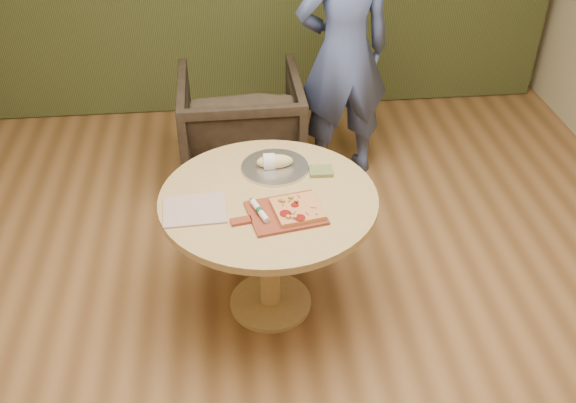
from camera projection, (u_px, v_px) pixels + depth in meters
The scene contains 11 objects.
room_shell at pixel (301, 124), 2.46m from camera, with size 5.04×6.04×2.84m.
pedestal_table at pixel (269, 218), 3.27m from camera, with size 1.10×1.10×0.75m.
pizza_paddle at pixel (284, 213), 3.06m from camera, with size 0.47×0.34×0.01m.
flatbread_pizza at pixel (297, 209), 3.06m from camera, with size 0.26×0.26×0.04m.
cutlery_roll at pixel (260, 211), 3.04m from camera, with size 0.09×0.19×0.03m.
newspaper at pixel (195, 210), 3.09m from camera, with size 0.30×0.25×0.01m, color silver.
serving_tray at pixel (275, 167), 3.39m from camera, with size 0.36×0.36×0.02m.
bread_roll at pixel (273, 161), 3.37m from camera, with size 0.19×0.09×0.09m.
green_packet at pixel (321, 171), 3.36m from camera, with size 0.12×0.10×0.02m, color #4E5F2B.
armchair at pixel (241, 122), 4.47m from camera, with size 0.83×0.77×0.85m, color black.
person_standing at pixel (344, 53), 4.24m from camera, with size 0.67×0.44×1.82m, color #445590.
Camera 1 is at (-0.27, -2.15, 2.60)m, focal length 40.00 mm.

